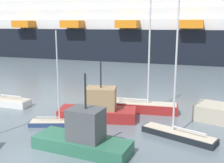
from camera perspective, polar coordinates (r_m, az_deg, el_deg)
name	(u,v)px	position (r m, az deg, el deg)	size (l,w,h in m)	color
ground_plane	(26,160)	(18.49, -17.30, -15.14)	(600.00, 600.00, 0.00)	slate
sailboat_0	(4,101)	(30.57, -21.41, -3.69)	(5.77, 1.61, 8.66)	white
sailboat_1	(56,121)	(23.44, -11.58, -8.05)	(4.36, 2.49, 7.73)	navy
sailboat_2	(142,106)	(26.44, 6.26, -5.03)	(6.79, 2.35, 10.48)	maroon
sailboat_3	(178,131)	(21.06, 13.52, -9.96)	(5.65, 3.03, 10.70)	black
fishing_boat_0	(84,137)	(18.49, -5.91, -11.27)	(6.70, 2.75, 5.21)	#2D6B51
fishing_boat_2	(99,108)	(24.17, -2.78, -5.54)	(7.02, 3.77, 5.20)	maroon
cruise_ship	(137,25)	(67.99, 5.20, 11.61)	(127.74, 20.64, 24.89)	black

